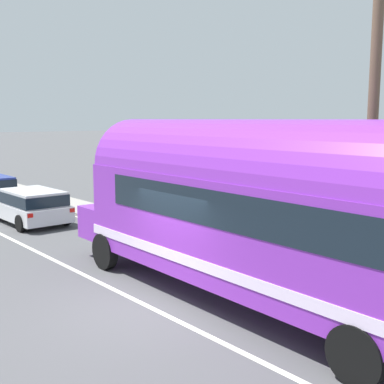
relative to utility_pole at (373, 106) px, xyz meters
name	(u,v)px	position (x,y,z in m)	size (l,w,h in m)	color
ground_plane	(151,308)	(-4.15, 2.69, -4.42)	(300.00, 300.00, 0.00)	#4C4C4F
lane_markings	(18,217)	(-2.47, 14.69, -4.42)	(3.76, 80.00, 0.01)	silver
sidewalk_slab	(102,214)	(0.41, 12.69, -4.35)	(1.85, 90.00, 0.15)	gray
utility_pole	(373,106)	(0.00, 0.00, 0.00)	(1.80, 0.24, 8.50)	brown
painted_bus	(267,207)	(-2.35, 0.96, -2.12)	(2.78, 12.44, 4.12)	purple
car_lead	(30,204)	(-2.56, 13.09, -3.64)	(2.06, 4.28, 1.37)	silver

